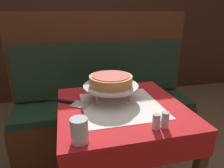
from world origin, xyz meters
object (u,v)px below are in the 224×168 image
at_px(dining_table_front, 121,120).
at_px(pizza_pan_stand, 111,86).
at_px(water_glass_near, 79,131).
at_px(salt_shaker, 156,122).
at_px(pizza_server, 69,102).
at_px(booth_bench, 105,110).
at_px(condiment_caddy, 74,55).
at_px(pepper_shaker, 165,120).
at_px(dining_table_rear, 79,65).
at_px(deep_dish_pizza, 111,80).

relative_size(dining_table_front, pizza_pan_stand, 2.22).
xyz_separation_m(water_glass_near, salt_shaker, (0.35, 0.02, -0.02)).
bearing_deg(pizza_server, salt_shaker, -45.18).
height_order(water_glass_near, salt_shaker, water_glass_near).
distance_m(booth_bench, pizza_server, 0.77).
bearing_deg(condiment_caddy, pepper_shaker, -79.27).
relative_size(salt_shaker, condiment_caddy, 0.44).
xyz_separation_m(dining_table_rear, condiment_caddy, (-0.06, -0.07, 0.13)).
relative_size(pizza_server, pepper_shaker, 3.30).
distance_m(pizza_server, condiment_caddy, 1.28).
xyz_separation_m(dining_table_rear, water_glass_near, (-0.14, -1.75, 0.16)).
distance_m(deep_dish_pizza, condiment_caddy, 1.30).
bearing_deg(pizza_server, water_glass_near, -86.13).
xyz_separation_m(water_glass_near, condiment_caddy, (0.08, 1.68, -0.02)).
distance_m(pizza_pan_stand, salt_shaker, 0.39).
xyz_separation_m(booth_bench, pizza_pan_stand, (-0.08, -0.59, 0.46)).
xyz_separation_m(deep_dish_pizza, salt_shaker, (0.13, -0.37, -0.09)).
distance_m(dining_table_front, deep_dish_pizza, 0.25).
bearing_deg(pizza_pan_stand, booth_bench, 82.37).
distance_m(pizza_server, salt_shaker, 0.53).
height_order(dining_table_rear, deep_dish_pizza, deep_dish_pizza).
relative_size(dining_table_rear, pizza_pan_stand, 2.36).
relative_size(dining_table_front, pizza_server, 2.88).
bearing_deg(salt_shaker, condiment_caddy, 99.26).
xyz_separation_m(deep_dish_pizza, pepper_shaker, (0.17, -0.37, -0.09)).
xyz_separation_m(dining_table_front, salt_shaker, (0.08, -0.28, 0.14)).
distance_m(salt_shaker, pepper_shaker, 0.04).
bearing_deg(pepper_shaker, dining_table_rear, 98.32).
relative_size(water_glass_near, pepper_shaker, 1.39).
bearing_deg(water_glass_near, deep_dish_pizza, 60.17).
distance_m(pizza_pan_stand, water_glass_near, 0.45).
xyz_separation_m(dining_table_front, pizza_server, (-0.29, 0.10, 0.11)).
bearing_deg(pizza_server, condiment_caddy, 85.26).
xyz_separation_m(deep_dish_pizza, condiment_caddy, (-0.15, 1.29, -0.10)).
bearing_deg(dining_table_rear, condiment_caddy, -130.60).
bearing_deg(salt_shaker, booth_bench, 92.77).
relative_size(dining_table_rear, deep_dish_pizza, 3.04).
xyz_separation_m(dining_table_rear, pizza_server, (-0.17, -1.35, 0.11)).
height_order(pizza_server, water_glass_near, water_glass_near).
bearing_deg(dining_table_rear, pepper_shaker, -81.68).
bearing_deg(booth_bench, salt_shaker, -87.23).
relative_size(booth_bench, pepper_shaker, 21.15).
bearing_deg(dining_table_front, condiment_caddy, 97.68).
bearing_deg(pizza_server, pepper_shaker, -42.03).
bearing_deg(dining_table_rear, dining_table_front, -85.08).
bearing_deg(water_glass_near, booth_bench, 72.80).
bearing_deg(dining_table_rear, deep_dish_pizza, -86.46).
bearing_deg(condiment_caddy, booth_bench, -72.22).
height_order(deep_dish_pizza, water_glass_near, deep_dish_pizza).
relative_size(pizza_server, condiment_caddy, 1.53).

